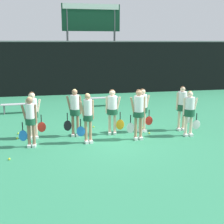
% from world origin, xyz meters
% --- Properties ---
extents(ground_plane, '(140.00, 140.00, 0.00)m').
position_xyz_m(ground_plane, '(0.00, 0.00, 0.00)').
color(ground_plane, '#2D7F56').
extents(fence_windscreen, '(60.00, 0.08, 3.48)m').
position_xyz_m(fence_windscreen, '(0.00, 9.84, 1.75)').
color(fence_windscreen, black).
rests_on(fence_windscreen, ground_plane).
extents(scoreboard, '(3.94, 0.15, 5.90)m').
position_xyz_m(scoreboard, '(0.88, 11.03, 4.60)').
color(scoreboard, '#515156').
rests_on(scoreboard, ground_plane).
extents(bench_courtside, '(1.69, 0.45, 0.46)m').
position_xyz_m(bench_courtside, '(-3.62, 4.83, 0.40)').
color(bench_courtside, '#B2B2B7').
rests_on(bench_courtside, ground_plane).
extents(bench_far, '(1.63, 0.43, 0.47)m').
position_xyz_m(bench_far, '(0.73, 5.70, 0.40)').
color(bench_far, '#B2B2B7').
rests_on(bench_far, ground_plane).
extents(player_0, '(0.61, 0.33, 1.67)m').
position_xyz_m(player_0, '(-2.82, -0.50, 0.98)').
color(player_0, '#8C664C').
rests_on(player_0, ground_plane).
extents(player_1, '(0.61, 0.33, 1.72)m').
position_xyz_m(player_1, '(-0.94, -0.45, 1.00)').
color(player_1, tan).
rests_on(player_1, ground_plane).
extents(player_2, '(0.67, 0.39, 1.79)m').
position_xyz_m(player_2, '(0.85, -0.43, 1.07)').
color(player_2, tan).
rests_on(player_2, ground_plane).
extents(player_3, '(0.70, 0.41, 1.67)m').
position_xyz_m(player_3, '(2.79, -0.39, 0.99)').
color(player_3, beige).
rests_on(player_3, ground_plane).
extents(player_4, '(0.67, 0.38, 1.69)m').
position_xyz_m(player_4, '(-2.77, 0.45, 1.01)').
color(player_4, beige).
rests_on(player_4, ground_plane).
extents(player_5, '(0.65, 0.37, 1.74)m').
position_xyz_m(player_5, '(-1.29, 0.42, 1.03)').
color(player_5, '#8C664C').
rests_on(player_5, ground_plane).
extents(player_6, '(0.68, 0.40, 1.70)m').
position_xyz_m(player_6, '(0.09, 0.38, 1.01)').
color(player_6, beige).
rests_on(player_6, ground_plane).
extents(player_7, '(0.67, 0.38, 1.68)m').
position_xyz_m(player_7, '(1.28, 0.46, 0.99)').
color(player_7, beige).
rests_on(player_7, ground_plane).
extents(player_8, '(0.69, 0.39, 1.73)m').
position_xyz_m(player_8, '(2.85, 0.38, 1.02)').
color(player_8, beige).
rests_on(player_8, ground_plane).
extents(tennis_ball_0, '(0.07, 0.07, 0.07)m').
position_xyz_m(tennis_ball_0, '(-3.37, 1.08, 0.03)').
color(tennis_ball_0, '#CCE033').
rests_on(tennis_ball_0, ground_plane).
extents(tennis_ball_1, '(0.07, 0.07, 0.07)m').
position_xyz_m(tennis_ball_1, '(-3.41, -1.60, 0.03)').
color(tennis_ball_1, '#CCE033').
rests_on(tennis_ball_1, ground_plane).
extents(tennis_ball_2, '(0.07, 0.07, 0.07)m').
position_xyz_m(tennis_ball_2, '(1.42, 0.90, 0.03)').
color(tennis_ball_2, '#CCE033').
rests_on(tennis_ball_2, ground_plane).
extents(tennis_ball_3, '(0.07, 0.07, 0.07)m').
position_xyz_m(tennis_ball_3, '(0.91, 0.74, 0.03)').
color(tennis_ball_3, '#CCE033').
rests_on(tennis_ball_3, ground_plane).
extents(tennis_ball_4, '(0.07, 0.07, 0.07)m').
position_xyz_m(tennis_ball_4, '(-3.36, 0.47, 0.04)').
color(tennis_ball_4, '#CCE033').
rests_on(tennis_ball_4, ground_plane).
extents(tennis_ball_5, '(0.07, 0.07, 0.07)m').
position_xyz_m(tennis_ball_5, '(1.38, 1.13, 0.03)').
color(tennis_ball_5, '#CCE033').
rests_on(tennis_ball_5, ground_plane).
extents(tennis_ball_6, '(0.07, 0.07, 0.07)m').
position_xyz_m(tennis_ball_6, '(1.46, 0.11, 0.03)').
color(tennis_ball_6, '#CCE033').
rests_on(tennis_ball_6, ground_plane).
extents(tennis_ball_7, '(0.06, 0.06, 0.06)m').
position_xyz_m(tennis_ball_7, '(-0.46, 1.44, 0.03)').
color(tennis_ball_7, '#CCE033').
rests_on(tennis_ball_7, ground_plane).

